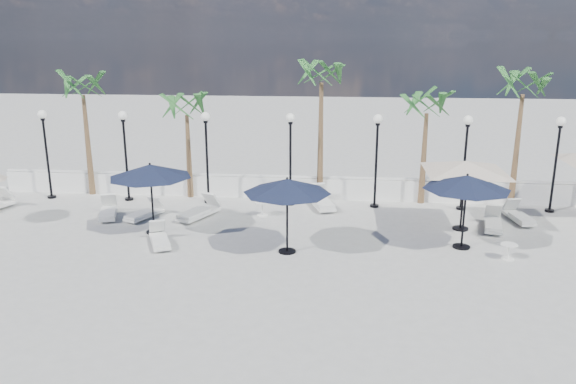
# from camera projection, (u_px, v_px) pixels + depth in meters

# --- Properties ---
(ground) EXTENTS (100.00, 100.00, 0.00)m
(ground) POSITION_uv_depth(u_px,v_px,m) (271.00, 265.00, 17.36)
(ground) COLOR #9F9E99
(ground) RESTS_ON ground
(balustrade) EXTENTS (26.00, 0.30, 1.01)m
(balustrade) POSITION_uv_depth(u_px,v_px,m) (292.00, 188.00, 24.42)
(balustrade) COLOR white
(balustrade) RESTS_ON ground
(lamppost_0) EXTENTS (0.36, 0.36, 3.84)m
(lamppost_0) POSITION_uv_depth(u_px,v_px,m) (45.00, 142.00, 23.89)
(lamppost_0) COLOR black
(lamppost_0) RESTS_ON ground
(lamppost_1) EXTENTS (0.36, 0.36, 3.84)m
(lamppost_1) POSITION_uv_depth(u_px,v_px,m) (125.00, 143.00, 23.57)
(lamppost_1) COLOR black
(lamppost_1) RESTS_ON ground
(lamppost_2) EXTENTS (0.36, 0.36, 3.84)m
(lamppost_2) POSITION_uv_depth(u_px,v_px,m) (206.00, 145.00, 23.24)
(lamppost_2) COLOR black
(lamppost_2) RESTS_ON ground
(lamppost_3) EXTENTS (0.36, 0.36, 3.84)m
(lamppost_3) POSITION_uv_depth(u_px,v_px,m) (290.00, 146.00, 22.92)
(lamppost_3) COLOR black
(lamppost_3) RESTS_ON ground
(lamppost_4) EXTENTS (0.36, 0.36, 3.84)m
(lamppost_4) POSITION_uv_depth(u_px,v_px,m) (377.00, 148.00, 22.60)
(lamppost_4) COLOR black
(lamppost_4) RESTS_ON ground
(lamppost_5) EXTENTS (0.36, 0.36, 3.84)m
(lamppost_5) POSITION_uv_depth(u_px,v_px,m) (466.00, 149.00, 22.27)
(lamppost_5) COLOR black
(lamppost_5) RESTS_ON ground
(lamppost_6) EXTENTS (0.36, 0.36, 3.84)m
(lamppost_6) POSITION_uv_depth(u_px,v_px,m) (557.00, 151.00, 21.95)
(lamppost_6) COLOR black
(lamppost_6) RESTS_ON ground
(palm_0) EXTENTS (2.60, 2.60, 5.50)m
(palm_0) POSITION_uv_depth(u_px,v_px,m) (83.00, 92.00, 23.97)
(palm_0) COLOR brown
(palm_0) RESTS_ON ground
(palm_1) EXTENTS (2.60, 2.60, 4.70)m
(palm_1) POSITION_uv_depth(u_px,v_px,m) (187.00, 111.00, 23.77)
(palm_1) COLOR brown
(palm_1) RESTS_ON ground
(palm_2) EXTENTS (2.60, 2.60, 6.10)m
(palm_2) POSITION_uv_depth(u_px,v_px,m) (322.00, 80.00, 22.87)
(palm_2) COLOR brown
(palm_2) RESTS_ON ground
(palm_3) EXTENTS (2.60, 2.60, 4.90)m
(palm_3) POSITION_uv_depth(u_px,v_px,m) (427.00, 110.00, 22.79)
(palm_3) COLOR brown
(palm_3) RESTS_ON ground
(palm_4) EXTENTS (2.60, 2.60, 5.70)m
(palm_4) POSITION_uv_depth(u_px,v_px,m) (523.00, 91.00, 22.24)
(palm_4) COLOR brown
(palm_4) RESTS_ON ground
(lounger_1) EXTENTS (1.17, 1.96, 0.70)m
(lounger_1) POSITION_uv_depth(u_px,v_px,m) (108.00, 211.00, 21.90)
(lounger_1) COLOR white
(lounger_1) RESTS_ON ground
(lounger_2) EXTENTS (1.21, 1.84, 0.66)m
(lounger_2) POSITION_uv_depth(u_px,v_px,m) (144.00, 213.00, 21.74)
(lounger_2) COLOR white
(lounger_2) RESTS_ON ground
(lounger_3) EXTENTS (1.20, 1.79, 0.64)m
(lounger_3) POSITION_uv_depth(u_px,v_px,m) (160.00, 239.00, 18.97)
(lounger_3) COLOR white
(lounger_3) RESTS_ON ground
(lounger_4) EXTENTS (1.45, 2.14, 0.77)m
(lounger_4) POSITION_uv_depth(u_px,v_px,m) (199.00, 212.00, 21.79)
(lounger_4) COLOR white
(lounger_4) RESTS_ON ground
(lounger_5) EXTENTS (1.27, 2.19, 0.78)m
(lounger_5) POSITION_uv_depth(u_px,v_px,m) (321.00, 201.00, 23.13)
(lounger_5) COLOR white
(lounger_5) RESTS_ON ground
(lounger_6) EXTENTS (0.86, 1.87, 0.68)m
(lounger_6) POSITION_uv_depth(u_px,v_px,m) (519.00, 216.00, 21.36)
(lounger_6) COLOR white
(lounger_6) RESTS_ON ground
(lounger_7) EXTENTS (0.97, 1.93, 0.69)m
(lounger_7) POSITION_uv_depth(u_px,v_px,m) (493.00, 223.00, 20.54)
(lounger_7) COLOR white
(lounger_7) RESTS_ON ground
(side_table_0) EXTENTS (0.47, 0.47, 0.46)m
(side_table_0) POSITION_uv_depth(u_px,v_px,m) (1.00, 199.00, 23.36)
(side_table_0) COLOR white
(side_table_0) RESTS_ON ground
(side_table_1) EXTENTS (0.58, 0.58, 0.56)m
(side_table_1) POSITION_uv_depth(u_px,v_px,m) (262.00, 208.00, 22.02)
(side_table_1) COLOR white
(side_table_1) RESTS_ON ground
(side_table_2) EXTENTS (0.52, 0.52, 0.51)m
(side_table_2) POSITION_uv_depth(u_px,v_px,m) (509.00, 250.00, 17.73)
(side_table_2) COLOR white
(side_table_2) RESTS_ON ground
(parasol_navy_left) EXTENTS (2.92, 2.92, 2.58)m
(parasol_navy_left) POSITION_uv_depth(u_px,v_px,m) (150.00, 171.00, 19.62)
(parasol_navy_left) COLOR black
(parasol_navy_left) RESTS_ON ground
(parasol_navy_mid) EXTENTS (2.83, 2.83, 2.54)m
(parasol_navy_mid) POSITION_uv_depth(u_px,v_px,m) (287.00, 186.00, 17.80)
(parasol_navy_mid) COLOR black
(parasol_navy_mid) RESTS_ON ground
(parasol_navy_right) EXTENTS (2.85, 2.85, 2.56)m
(parasol_navy_right) POSITION_uv_depth(u_px,v_px,m) (467.00, 183.00, 18.19)
(parasol_navy_right) COLOR black
(parasol_navy_right) RESTS_ON ground
(parasol_cream_sq_a) EXTENTS (5.61, 5.61, 2.75)m
(parasol_cream_sq_a) POSITION_uv_depth(u_px,v_px,m) (466.00, 161.00, 19.88)
(parasol_cream_sq_a) COLOR black
(parasol_cream_sq_a) RESTS_ON ground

